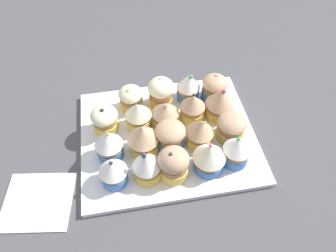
{
  "coord_description": "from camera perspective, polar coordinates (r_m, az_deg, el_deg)",
  "views": [
    {
      "loc": [
        -7.43,
        -42.15,
        57.22
      ],
      "look_at": [
        0.0,
        0.0,
        4.2
      ],
      "focal_mm": 33.7,
      "sensor_mm": 36.0,
      "label": 1
    }
  ],
  "objects": [
    {
      "name": "baking_tray",
      "position": [
        0.71,
        0.0,
        -1.83
      ],
      "size": [
        38.44,
        31.93,
        1.2
      ],
      "color": "silver",
      "rests_on": "ground_plane"
    },
    {
      "name": "cupcake_5",
      "position": [
        0.65,
        -10.67,
        -3.26
      ],
      "size": [
        5.79,
        5.79,
        7.99
      ],
      "color": "#477AC6",
      "rests_on": "baking_tray"
    },
    {
      "name": "cupcake_11",
      "position": [
        0.7,
        -5.39,
        2.02
      ],
      "size": [
        5.81,
        5.81,
        7.51
      ],
      "color": "#EFC651",
      "rests_on": "baking_tray"
    },
    {
      "name": "cupcake_3",
      "position": [
        0.63,
        7.47,
        -5.63
      ],
      "size": [
        6.62,
        6.62,
        7.43
      ],
      "color": "#477AC6",
      "rests_on": "baking_tray"
    },
    {
      "name": "cupcake_17",
      "position": [
        0.75,
        3.7,
        7.12
      ],
      "size": [
        5.52,
        5.52,
        7.91
      ],
      "color": "#477AC6",
      "rests_on": "baking_tray"
    },
    {
      "name": "cupcake_14",
      "position": [
        0.72,
        9.33,
        4.12
      ],
      "size": [
        6.56,
        6.56,
        8.08
      ],
      "color": "#EFC651",
      "rests_on": "baking_tray"
    },
    {
      "name": "cupcake_6",
      "position": [
        0.65,
        -4.52,
        -2.26
      ],
      "size": [
        6.6,
        6.6,
        7.78
      ],
      "color": "#EFC651",
      "rests_on": "baking_tray"
    },
    {
      "name": "cupcake_8",
      "position": [
        0.66,
        5.77,
        -1.1
      ],
      "size": [
        5.92,
        5.92,
        7.7
      ],
      "color": "#EFC651",
      "rests_on": "baking_tray"
    },
    {
      "name": "ground_plane",
      "position": [
        0.73,
        0.0,
        -2.82
      ],
      "size": [
        180.0,
        180.0,
        3.0
      ],
      "primitive_type": "cube",
      "color": "#4C4C51"
    },
    {
      "name": "cupcake_13",
      "position": [
        0.71,
        4.48,
        3.32
      ],
      "size": [
        5.59,
        5.59,
        7.57
      ],
      "color": "#EFC651",
      "rests_on": "baking_tray"
    },
    {
      "name": "cupcake_0",
      "position": [
        0.62,
        -9.88,
        -8.14
      ],
      "size": [
        5.62,
        5.62,
        6.84
      ],
      "color": "#477AC6",
      "rests_on": "baking_tray"
    },
    {
      "name": "cupcake_2",
      "position": [
        0.62,
        1.02,
        -6.84
      ],
      "size": [
        6.13,
        6.13,
        7.46
      ],
      "color": "#EFC651",
      "rests_on": "baking_tray"
    },
    {
      "name": "napkin",
      "position": [
        0.68,
        -22.5,
        -12.42
      ],
      "size": [
        14.89,
        14.23,
        0.6
      ],
      "primitive_type": "cube",
      "rotation": [
        0.0,
        0.0,
        -0.15
      ],
      "color": "white",
      "rests_on": "ground_plane"
    },
    {
      "name": "cupcake_4",
      "position": [
        0.65,
        12.29,
        -4.44
      ],
      "size": [
        5.67,
        5.67,
        7.15
      ],
      "color": "#477AC6",
      "rests_on": "baking_tray"
    },
    {
      "name": "cupcake_12",
      "position": [
        0.7,
        -0.24,
        2.18
      ],
      "size": [
        6.01,
        6.01,
        6.59
      ],
      "color": "#EFC651",
      "rests_on": "baking_tray"
    },
    {
      "name": "cupcake_9",
      "position": [
        0.69,
        11.37,
        -0.18
      ],
      "size": [
        6.25,
        6.25,
        6.48
      ],
      "color": "#EFC651",
      "rests_on": "baking_tray"
    },
    {
      "name": "cupcake_16",
      "position": [
        0.74,
        -1.51,
        6.1
      ],
      "size": [
        6.11,
        6.11,
        7.86
      ],
      "color": "#EFC651",
      "rests_on": "baking_tray"
    },
    {
      "name": "cupcake_10",
      "position": [
        0.7,
        -11.33,
        1.17
      ],
      "size": [
        5.9,
        5.9,
        6.78
      ],
      "color": "#EFC651",
      "rests_on": "baking_tray"
    },
    {
      "name": "cupcake_18",
      "position": [
        0.76,
        8.35,
        6.87
      ],
      "size": [
        5.95,
        5.95,
        6.99
      ],
      "color": "#477AC6",
      "rests_on": "baking_tray"
    },
    {
      "name": "cupcake_7",
      "position": [
        0.66,
        0.01,
        -1.79
      ],
      "size": [
        6.38,
        6.38,
        6.48
      ],
      "color": "#477AC6",
      "rests_on": "baking_tray"
    },
    {
      "name": "cupcake_1",
      "position": [
        0.62,
        -3.87,
        -7.12
      ],
      "size": [
        5.7,
        5.7,
        7.95
      ],
      "color": "#EFC651",
      "rests_on": "baking_tray"
    },
    {
      "name": "cupcake_15",
      "position": [
        0.74,
        -6.7,
        5.03
      ],
      "size": [
        5.53,
        5.53,
        6.56
      ],
      "color": "#EFC651",
      "rests_on": "baking_tray"
    }
  ]
}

